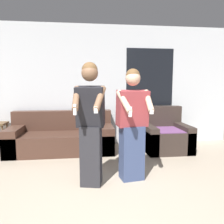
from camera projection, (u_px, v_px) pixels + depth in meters
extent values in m
cube|color=silver|center=(99.00, 86.00, 4.96)|extent=(6.20, 0.06, 2.70)
cube|color=black|center=(150.00, 77.00, 5.04)|extent=(1.10, 0.01, 1.30)
cube|color=#472D23|center=(62.00, 142.00, 4.49)|extent=(2.10, 0.88, 0.40)
cube|color=#472D23|center=(63.00, 120.00, 4.77)|extent=(2.10, 0.22, 0.42)
cube|color=#472D23|center=(15.00, 140.00, 4.37)|extent=(0.28, 0.88, 0.54)
cube|color=#472D23|center=(106.00, 138.00, 4.59)|extent=(0.28, 0.88, 0.54)
cube|color=#332823|center=(165.00, 140.00, 4.61)|extent=(0.92, 0.91, 0.45)
cube|color=#332823|center=(160.00, 116.00, 4.90)|extent=(0.92, 0.20, 0.45)
cube|color=#332823|center=(148.00, 138.00, 4.56)|extent=(0.18, 0.91, 0.55)
cube|color=#332823|center=(182.00, 137.00, 4.65)|extent=(0.18, 0.91, 0.55)
cube|color=#704275|center=(166.00, 129.00, 4.54)|extent=(0.78, 0.73, 0.01)
cylinder|color=brown|center=(3.00, 139.00, 4.48)|extent=(0.04, 0.04, 0.55)
cylinder|color=brown|center=(7.00, 136.00, 4.75)|extent=(0.04, 0.04, 0.55)
cube|color=#28282D|center=(91.00, 155.00, 3.00)|extent=(0.32, 0.29, 0.83)
cube|color=black|center=(90.00, 107.00, 2.89)|extent=(0.42, 0.36, 0.55)
sphere|color=brown|center=(90.00, 73.00, 2.83)|extent=(0.22, 0.22, 0.22)
sphere|color=brown|center=(90.00, 70.00, 2.83)|extent=(0.21, 0.21, 0.21)
cylinder|color=brown|center=(76.00, 98.00, 2.74)|extent=(0.10, 0.36, 0.31)
cube|color=white|center=(75.00, 110.00, 2.61)|extent=(0.04, 0.04, 0.13)
cylinder|color=brown|center=(100.00, 98.00, 2.72)|extent=(0.20, 0.36, 0.31)
cube|color=white|center=(96.00, 110.00, 2.59)|extent=(0.05, 0.04, 0.08)
cube|color=#384770|center=(132.00, 152.00, 3.18)|extent=(0.35, 0.29, 0.79)
cube|color=#99383D|center=(132.00, 108.00, 3.09)|extent=(0.46, 0.32, 0.52)
sphere|color=#DBAD8E|center=(133.00, 78.00, 3.03)|extent=(0.21, 0.21, 0.21)
sphere|color=brown|center=(133.00, 76.00, 3.04)|extent=(0.20, 0.20, 0.20)
cylinder|color=#DBAD8E|center=(124.00, 101.00, 2.89)|extent=(0.19, 0.36, 0.30)
cube|color=white|center=(130.00, 112.00, 2.77)|extent=(0.04, 0.04, 0.13)
cylinder|color=#DBAD8E|center=(149.00, 101.00, 2.98)|extent=(0.09, 0.36, 0.30)
cube|color=white|center=(151.00, 111.00, 2.85)|extent=(0.05, 0.04, 0.08)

